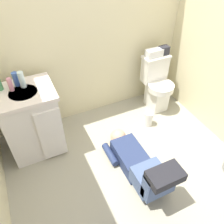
{
  "coord_description": "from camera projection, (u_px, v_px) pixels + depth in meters",
  "views": [
    {
      "loc": [
        -0.8,
        -1.44,
        2.15
      ],
      "look_at": [
        0.03,
        0.32,
        0.45
      ],
      "focal_mm": 36.67,
      "sensor_mm": 36.0,
      "label": 1
    }
  ],
  "objects": [
    {
      "name": "faucet",
      "position": [
        19.0,
        80.0,
        2.32
      ],
      "size": [
        0.02,
        0.02,
        0.1
      ],
      "primitive_type": "cylinder",
      "color": "silver",
      "rests_on": "vanity_cabinet"
    },
    {
      "name": "tissue_box",
      "position": [
        154.0,
        53.0,
        2.91
      ],
      "size": [
        0.22,
        0.11,
        0.1
      ],
      "primitive_type": "cube",
      "color": "silver",
      "rests_on": "toilet"
    },
    {
      "name": "bottle_clear",
      "position": [
        22.0,
        80.0,
        2.26
      ],
      "size": [
        0.06,
        0.06,
        0.17
      ],
      "primitive_type": "cylinder",
      "color": "silver",
      "rests_on": "vanity_cabinet"
    },
    {
      "name": "toilet",
      "position": [
        157.0,
        84.0,
        3.15
      ],
      "size": [
        0.36,
        0.46,
        0.75
      ],
      "color": "silver",
      "rests_on": "ground_plane"
    },
    {
      "name": "ground_plane",
      "position": [
        122.0,
        159.0,
        2.66
      ],
      "size": [
        3.0,
        2.92,
        0.04
      ],
      "primitive_type": "cube",
      "color": "#9D9983"
    },
    {
      "name": "wall_back",
      "position": [
        84.0,
        26.0,
        2.54
      ],
      "size": [
        2.66,
        0.08,
        2.4
      ],
      "primitive_type": "cube",
      "color": "beige",
      "rests_on": "ground_plane"
    },
    {
      "name": "vanity_cabinet",
      "position": [
        32.0,
        121.0,
        2.51
      ],
      "size": [
        0.6,
        0.53,
        0.82
      ],
      "color": "silver",
      "rests_on": "ground_plane"
    },
    {
      "name": "person_plumber",
      "position": [
        140.0,
        165.0,
        2.37
      ],
      "size": [
        0.39,
        1.06,
        0.52
      ],
      "color": "navy",
      "rests_on": "ground_plane"
    },
    {
      "name": "toiletry_bag",
      "position": [
        164.0,
        50.0,
        2.95
      ],
      "size": [
        0.12,
        0.09,
        0.11
      ],
      "primitive_type": "cube",
      "color": "#26262D",
      "rests_on": "toilet"
    },
    {
      "name": "bottle_pink",
      "position": [
        10.0,
        85.0,
        2.22
      ],
      "size": [
        0.05,
        0.05,
        0.14
      ],
      "primitive_type": "cylinder",
      "color": "pink",
      "rests_on": "vanity_cabinet"
    },
    {
      "name": "paper_towel_roll",
      "position": [
        148.0,
        119.0,
        3.01
      ],
      "size": [
        0.11,
        0.11,
        0.2
      ],
      "primitive_type": "cylinder",
      "color": "white",
      "rests_on": "ground_plane"
    },
    {
      "name": "bottle_blue",
      "position": [
        16.0,
        79.0,
        2.28
      ],
      "size": [
        0.06,
        0.06,
        0.15
      ],
      "primitive_type": "cylinder",
      "color": "#4469BE",
      "rests_on": "vanity_cabinet"
    }
  ]
}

